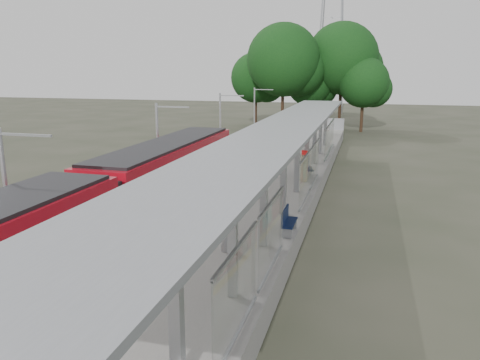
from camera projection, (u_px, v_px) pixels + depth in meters
name	position (u px, v px, depth m)	size (l,w,h in m)	color
trackbed	(194.00, 190.00, 28.31)	(3.00, 70.00, 0.24)	#59544C
platform	(267.00, 189.00, 27.07)	(6.00, 50.00, 1.00)	gray
tactile_strip	(225.00, 178.00, 27.60)	(0.60, 50.00, 0.02)	gold
end_fence	(315.00, 123.00, 50.23)	(6.00, 0.10, 1.20)	#9EA0A5
train	(92.00, 210.00, 17.75)	(2.74, 27.60, 3.62)	black
canopy	(284.00, 136.00, 22.22)	(3.27, 38.00, 3.66)	#9EA0A5
tree_cluster	(311.00, 67.00, 55.80)	(19.41, 12.69, 12.87)	#382316
catenary_masts	(159.00, 146.00, 27.17)	(2.08, 48.16, 5.40)	#9EA0A5
bench_mid	(287.00, 220.00, 18.25)	(0.45, 1.45, 0.99)	#0E1C48
bench_far	(305.00, 166.00, 28.00)	(0.99, 1.75, 1.15)	#0E1C48
info_pillar_far	(304.00, 168.00, 26.69)	(0.40, 0.40, 1.79)	beige
litter_bin	(227.00, 240.00, 16.47)	(0.39, 0.39, 0.80)	#9EA0A5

